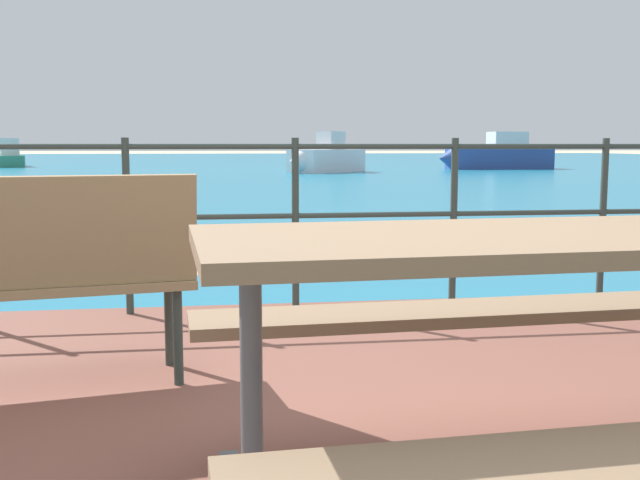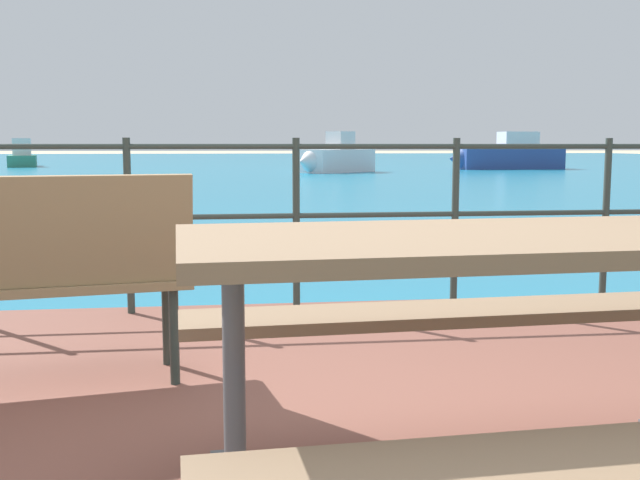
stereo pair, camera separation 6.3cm
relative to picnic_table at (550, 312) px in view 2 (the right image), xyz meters
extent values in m
cube|color=teal|center=(-0.33, 40.41, -0.65)|extent=(90.00, 90.00, 0.01)
cube|color=tan|center=(-0.33, 6.30, -0.65)|extent=(54.11, 5.84, 0.01)
cube|color=#7A6047|center=(0.00, 0.00, 0.17)|extent=(1.77, 0.76, 0.04)
cube|color=#7A6047|center=(-0.03, 0.56, -0.13)|extent=(1.75, 0.36, 0.04)
cylinder|color=#4C5156|center=(-0.75, -0.04, -0.21)|extent=(0.05, 0.05, 0.77)
cylinder|color=#2D3833|center=(-1.03, 1.74, -0.39)|extent=(0.04, 0.04, 0.42)
cylinder|color=#2D3833|center=(-0.98, 1.44, -0.39)|extent=(0.04, 0.04, 0.42)
cylinder|color=#2D3833|center=(-1.32, 2.84, -0.08)|extent=(0.04, 0.04, 1.03)
cylinder|color=#2D3833|center=(-0.33, 2.84, -0.08)|extent=(0.04, 0.04, 1.03)
cylinder|color=#2D3833|center=(0.65, 2.84, -0.08)|extent=(0.04, 0.04, 1.03)
cylinder|color=#2D3833|center=(1.63, 2.84, -0.08)|extent=(0.04, 0.04, 1.03)
cylinder|color=#2D3833|center=(-0.33, 2.84, 0.38)|extent=(5.90, 0.03, 0.03)
cylinder|color=#2D3833|center=(-0.33, 2.84, -0.03)|extent=(5.90, 0.03, 0.03)
cube|color=silver|center=(3.47, 26.71, -0.22)|extent=(3.15, 2.98, 0.85)
cube|color=silver|center=(3.64, 26.86, 0.54)|extent=(1.13, 1.12, 0.67)
cone|color=silver|center=(2.13, 25.55, -0.22)|extent=(0.88, 0.90, 0.76)
cube|color=#338466|center=(-10.10, 35.78, -0.38)|extent=(1.87, 3.44, 0.53)
cube|color=silver|center=(-10.05, 35.54, 0.27)|extent=(0.96, 1.01, 0.79)
cone|color=#338466|center=(-10.50, 37.62, -0.38)|extent=(0.57, 0.59, 0.47)
cube|color=#2D478C|center=(11.29, 29.41, -0.20)|extent=(4.52, 1.61, 0.90)
cube|color=silver|center=(11.62, 29.44, 0.58)|extent=(1.57, 1.08, 0.67)
cone|color=#2D478C|center=(8.83, 29.22, -0.20)|extent=(0.56, 0.84, 0.81)
camera|label=1|loc=(-0.83, -1.68, 0.40)|focal=42.83mm
camera|label=2|loc=(-0.77, -1.69, 0.40)|focal=42.83mm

